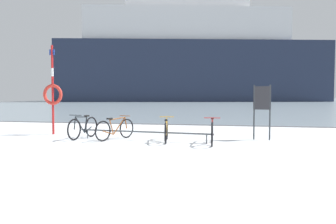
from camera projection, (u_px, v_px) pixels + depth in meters
ground at (225, 103)px, 59.29m from camera, size 80.00×132.00×0.08m
bike_rack at (144, 132)px, 10.84m from camera, size 4.49×0.53×0.31m
bicycle_0 at (83, 128)px, 11.34m from camera, size 0.46×1.64×0.81m
bicycle_1 at (115, 129)px, 11.09m from camera, size 0.79×1.56×0.76m
bicycle_2 at (166, 131)px, 10.62m from camera, size 0.46×1.64×0.76m
bicycle_3 at (212, 132)px, 10.09m from camera, size 0.46×1.69×0.82m
info_sign at (262, 103)px, 11.00m from camera, size 0.55×0.12×1.78m
rescue_post at (53, 92)px, 12.48m from camera, size 0.77×0.12×3.25m
ferry_ship at (190, 58)px, 68.94m from camera, size 53.77×24.91×26.29m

